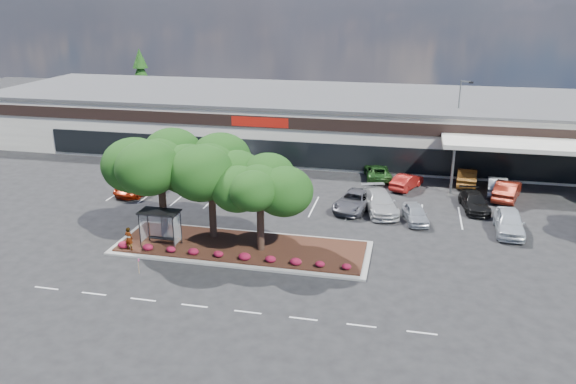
% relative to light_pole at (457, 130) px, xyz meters
% --- Properties ---
extents(ground, '(160.00, 160.00, 0.00)m').
position_rel_light_pole_xyz_m(ground, '(-13.76, -27.97, -4.00)').
color(ground, black).
rests_on(ground, ground).
extents(retail_store, '(80.40, 25.20, 6.25)m').
position_rel_light_pole_xyz_m(retail_store, '(-13.70, 5.94, -0.85)').
color(retail_store, white).
rests_on(retail_store, ground).
extents(landscape_island, '(18.00, 6.00, 0.26)m').
position_rel_light_pole_xyz_m(landscape_island, '(-15.76, -23.97, -3.88)').
color(landscape_island, '#979692').
rests_on(landscape_island, ground).
extents(lane_markings, '(33.12, 20.06, 0.01)m').
position_rel_light_pole_xyz_m(lane_markings, '(-13.90, -17.55, -4.00)').
color(lane_markings, silver).
rests_on(lane_markings, ground).
extents(shrub_row, '(17.00, 0.80, 0.50)m').
position_rel_light_pole_xyz_m(shrub_row, '(-15.76, -26.07, -3.49)').
color(shrub_row, maroon).
rests_on(shrub_row, landscape_island).
extents(bus_shelter, '(2.75, 1.55, 2.59)m').
position_rel_light_pole_xyz_m(bus_shelter, '(-21.26, -25.02, -1.70)').
color(bus_shelter, black).
rests_on(bus_shelter, landscape_island).
extents(island_tree_west, '(7.20, 7.20, 7.89)m').
position_rel_light_pole_xyz_m(island_tree_west, '(-21.76, -23.47, 0.20)').
color(island_tree_west, '#1D3D10').
rests_on(island_tree_west, landscape_island).
extents(island_tree_mid, '(6.60, 6.60, 7.32)m').
position_rel_light_pole_xyz_m(island_tree_mid, '(-18.26, -22.77, -0.08)').
color(island_tree_mid, '#1D3D10').
rests_on(island_tree_mid, landscape_island).
extents(island_tree_east, '(5.80, 5.80, 6.50)m').
position_rel_light_pole_xyz_m(island_tree_east, '(-14.26, -24.27, -0.49)').
color(island_tree_east, '#1D3D10').
rests_on(island_tree_east, landscape_island).
extents(conifer_north_west, '(4.40, 4.40, 10.00)m').
position_rel_light_pole_xyz_m(conifer_north_west, '(-43.76, 18.03, 1.00)').
color(conifer_north_west, '#1D3D10').
rests_on(conifer_north_west, ground).
extents(person_waiting, '(0.66, 0.48, 1.66)m').
position_rel_light_pole_xyz_m(person_waiting, '(-23.13, -26.27, -2.91)').
color(person_waiting, '#594C47').
rests_on(person_waiting, landscape_island).
extents(light_pole, '(1.42, 0.72, 9.08)m').
position_rel_light_pole_xyz_m(light_pole, '(0.00, 0.00, 0.00)').
color(light_pole, '#979692').
rests_on(light_pole, ground).
extents(survey_stake, '(0.07, 0.14, 1.06)m').
position_rel_light_pole_xyz_m(survey_stake, '(-21.10, -28.97, -3.32)').
color(survey_stake, '#A47E55').
rests_on(survey_stake, ground).
extents(car_0, '(3.58, 5.64, 1.45)m').
position_rel_light_pole_xyz_m(car_0, '(-28.33, -14.45, -3.28)').
color(car_0, maroon).
rests_on(car_0, ground).
extents(car_1, '(2.58, 4.17, 1.33)m').
position_rel_light_pole_xyz_m(car_1, '(-27.26, -12.30, -3.34)').
color(car_1, '#BABABA').
rests_on(car_1, ground).
extents(car_2, '(2.94, 5.01, 1.60)m').
position_rel_light_pole_xyz_m(car_2, '(-22.74, -13.02, -3.20)').
color(car_2, '#613907').
rests_on(car_2, ground).
extents(car_3, '(2.76, 4.33, 1.35)m').
position_rel_light_pole_xyz_m(car_3, '(-14.95, -12.91, -3.33)').
color(car_3, navy).
rests_on(car_3, ground).
extents(car_4, '(3.68, 5.85, 1.51)m').
position_rel_light_pole_xyz_m(car_4, '(-8.83, -14.40, -3.25)').
color(car_4, '#57575E').
rests_on(car_4, ground).
extents(car_5, '(3.91, 6.18, 1.67)m').
position_rel_light_pole_xyz_m(car_5, '(-6.77, -14.47, -3.17)').
color(car_5, '#BABABA').
rests_on(car_5, ground).
extents(car_6, '(2.45, 4.26, 1.36)m').
position_rel_light_pole_xyz_m(car_6, '(-3.84, -16.07, -3.32)').
color(car_6, '#9EA3AB').
rests_on(car_6, ground).
extents(car_7, '(2.58, 5.02, 1.39)m').
position_rel_light_pole_xyz_m(car_7, '(0.93, -12.29, -3.31)').
color(car_7, black).
rests_on(car_7, ground).
extents(car_8, '(2.22, 5.09, 1.71)m').
position_rel_light_pole_xyz_m(car_8, '(3.04, -16.83, -3.15)').
color(car_8, silver).
rests_on(car_8, ground).
extents(car_9, '(3.77, 5.42, 1.69)m').
position_rel_light_pole_xyz_m(car_9, '(-22.57, -8.41, -3.16)').
color(car_9, '#AEB3B9').
rests_on(car_9, ground).
extents(car_10, '(3.91, 5.89, 1.58)m').
position_rel_light_pole_xyz_m(car_10, '(-20.85, -9.24, -3.21)').
color(car_10, silver).
rests_on(car_10, ground).
extents(car_11, '(3.77, 5.43, 1.46)m').
position_rel_light_pole_xyz_m(car_11, '(-17.32, -8.04, -3.27)').
color(car_11, '#154C14').
rests_on(car_11, ground).
extents(car_12, '(2.70, 5.75, 1.62)m').
position_rel_light_pole_xyz_m(car_12, '(-16.67, -10.14, -3.19)').
color(car_12, silver).
rests_on(car_12, ground).
extents(car_13, '(3.15, 5.35, 1.40)m').
position_rel_light_pole_xyz_m(car_13, '(-7.53, -5.48, -3.30)').
color(car_13, '#204D1B').
rests_on(car_13, ground).
extents(car_14, '(3.14, 4.50, 1.41)m').
position_rel_light_pole_xyz_m(car_14, '(-4.69, -7.94, -3.30)').
color(car_14, maroon).
rests_on(car_14, ground).
extents(car_15, '(2.21, 5.08, 1.62)m').
position_rel_light_pole_xyz_m(car_15, '(0.84, -5.52, -3.19)').
color(car_15, brown).
rests_on(car_15, ground).
extents(car_16, '(3.21, 5.49, 1.71)m').
position_rel_light_pole_xyz_m(car_16, '(3.98, -8.93, -3.15)').
color(car_16, maroon).
rests_on(car_16, ground).
extents(car_17, '(2.14, 4.86, 1.55)m').
position_rel_light_pole_xyz_m(car_17, '(3.33, -7.57, -3.23)').
color(car_17, '#B2B9BF').
rests_on(car_17, ground).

